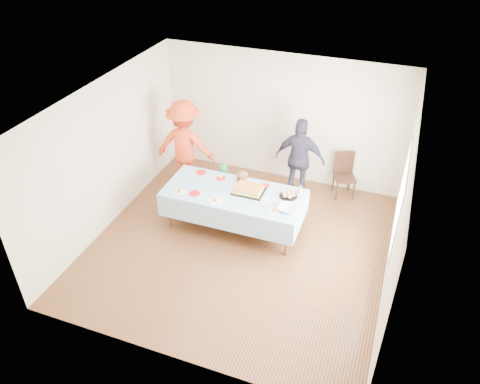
# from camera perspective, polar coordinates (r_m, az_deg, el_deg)

# --- Properties ---
(ground) EXTENTS (5.00, 5.00, 0.00)m
(ground) POSITION_cam_1_polar(r_m,az_deg,el_deg) (8.36, -0.07, -6.46)
(ground) COLOR #492415
(ground) RESTS_ON ground
(room_walls) EXTENTS (5.04, 5.04, 2.72)m
(room_walls) POSITION_cam_1_polar(r_m,az_deg,el_deg) (7.31, 0.33, 4.04)
(room_walls) COLOR beige
(room_walls) RESTS_ON ground
(party_table) EXTENTS (2.50, 1.10, 0.78)m
(party_table) POSITION_cam_1_polar(r_m,az_deg,el_deg) (8.33, -0.75, -0.33)
(party_table) COLOR #50301B
(party_table) RESTS_ON ground
(birthday_cake) EXTENTS (0.55, 0.42, 0.10)m
(birthday_cake) POSITION_cam_1_polar(r_m,az_deg,el_deg) (8.28, 1.07, 0.29)
(birthday_cake) COLOR black
(birthday_cake) RESTS_ON party_table
(rolls_tray) EXTENTS (0.32, 0.32, 0.10)m
(rolls_tray) POSITION_cam_1_polar(r_m,az_deg,el_deg) (8.21, 5.91, -0.31)
(rolls_tray) COLOR black
(rolls_tray) RESTS_ON party_table
(punch_bowl) EXTENTS (0.32, 0.32, 0.08)m
(punch_bowl) POSITION_cam_1_polar(r_m,az_deg,el_deg) (7.87, 5.86, -2.01)
(punch_bowl) COLOR silver
(punch_bowl) RESTS_ON party_table
(party_hat) EXTENTS (0.10, 0.10, 0.18)m
(party_hat) POSITION_cam_1_polar(r_m,az_deg,el_deg) (8.30, 7.34, 0.42)
(party_hat) COLOR silver
(party_hat) RESTS_ON party_table
(fork_pile) EXTENTS (0.24, 0.18, 0.07)m
(fork_pile) POSITION_cam_1_polar(r_m,az_deg,el_deg) (7.96, 3.42, -1.48)
(fork_pile) COLOR white
(fork_pile) RESTS_ON party_table
(plate_red_far_a) EXTENTS (0.19, 0.19, 0.01)m
(plate_red_far_a) POSITION_cam_1_polar(r_m,az_deg,el_deg) (8.87, -4.76, 2.39)
(plate_red_far_a) COLOR red
(plate_red_far_a) RESTS_ON party_table
(plate_red_far_b) EXTENTS (0.18, 0.18, 0.01)m
(plate_red_far_b) POSITION_cam_1_polar(r_m,az_deg,el_deg) (8.68, -2.37, 1.71)
(plate_red_far_b) COLOR red
(plate_red_far_b) RESTS_ON party_table
(plate_red_far_c) EXTENTS (0.19, 0.19, 0.01)m
(plate_red_far_c) POSITION_cam_1_polar(r_m,az_deg,el_deg) (8.58, 0.22, 1.31)
(plate_red_far_c) COLOR red
(plate_red_far_c) RESTS_ON party_table
(plate_red_far_d) EXTENTS (0.17, 0.17, 0.01)m
(plate_red_far_d) POSITION_cam_1_polar(r_m,az_deg,el_deg) (8.47, 3.05, 0.76)
(plate_red_far_d) COLOR red
(plate_red_far_d) RESTS_ON party_table
(plate_red_near) EXTENTS (0.20, 0.20, 0.01)m
(plate_red_near) POSITION_cam_1_polar(r_m,az_deg,el_deg) (8.29, -5.57, -0.16)
(plate_red_near) COLOR red
(plate_red_near) RESTS_ON party_table
(plate_white_left) EXTENTS (0.21, 0.21, 0.01)m
(plate_white_left) POSITION_cam_1_polar(r_m,az_deg,el_deg) (8.37, -7.40, 0.04)
(plate_white_left) COLOR white
(plate_white_left) RESTS_ON party_table
(plate_white_mid) EXTENTS (0.23, 0.23, 0.01)m
(plate_white_mid) POSITION_cam_1_polar(r_m,az_deg,el_deg) (8.07, -3.05, -1.12)
(plate_white_mid) COLOR white
(plate_white_mid) RESTS_ON party_table
(plate_white_right) EXTENTS (0.20, 0.20, 0.01)m
(plate_white_right) POSITION_cam_1_polar(r_m,az_deg,el_deg) (7.85, 4.12, -2.33)
(plate_white_right) COLOR white
(plate_white_right) RESTS_ON party_table
(dining_chair) EXTENTS (0.52, 0.52, 0.92)m
(dining_chair) POSITION_cam_1_polar(r_m,az_deg,el_deg) (9.61, 12.58, 2.42)
(dining_chair) COLOR black
(dining_chair) RESTS_ON ground
(toddler_left) EXTENTS (0.29, 0.21, 0.76)m
(toddler_left) POSITION_cam_1_polar(r_m,az_deg,el_deg) (8.80, 1.91, -0.99)
(toddler_left) COLOR #DE1B57
(toddler_left) RESTS_ON ground
(toddler_mid) EXTENTS (0.46, 0.38, 0.80)m
(toddler_mid) POSITION_cam_1_polar(r_m,az_deg,el_deg) (9.27, -2.02, 1.22)
(toddler_mid) COLOR #246E3C
(toddler_mid) RESTS_ON ground
(toddler_right) EXTENTS (0.57, 0.52, 0.96)m
(toddler_right) POSITION_cam_1_polar(r_m,az_deg,el_deg) (8.81, 0.22, -0.09)
(toddler_right) COLOR tan
(toddler_right) RESTS_ON ground
(adult_left) EXTENTS (1.28, 0.82, 1.89)m
(adult_left) POSITION_cam_1_polar(r_m,az_deg,el_deg) (9.50, -6.69, 5.69)
(adult_left) COLOR red
(adult_left) RESTS_ON ground
(adult_right) EXTENTS (1.00, 0.43, 1.69)m
(adult_right) POSITION_cam_1_polar(r_m,az_deg,el_deg) (9.24, 7.31, 4.03)
(adult_right) COLOR #2F2D3E
(adult_right) RESTS_ON ground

